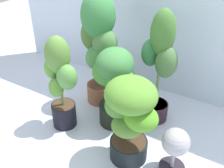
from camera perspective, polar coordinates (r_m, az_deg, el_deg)
The scene contains 7 objects.
ground_plane at distance 2.22m, azimuth -1.67°, elevation -10.25°, with size 8.00×8.00×0.00m, color silver.
potted_plant_center at distance 2.09m, azimuth 0.51°, elevation 0.79°, with size 0.43×0.36×0.68m.
potted_plant_front_right at distance 1.77m, azimuth 3.85°, elevation -6.28°, with size 0.45×0.43×0.65m.
potted_plant_front_left at distance 2.09m, azimuth -10.93°, elevation 0.65°, with size 0.35×0.27×0.79m.
potted_plant_back_left at distance 2.29m, azimuth -2.87°, elevation 9.16°, with size 0.40×0.40×1.02m.
potted_plant_back_right at distance 2.11m, azimuth 10.09°, elevation 4.43°, with size 0.35×0.27×0.96m.
floor_fan at distance 1.85m, azimuth 13.33°, elevation -12.53°, with size 0.22×0.22×0.34m.
Camera 1 is at (0.91, -1.38, 1.48)m, focal length 42.96 mm.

